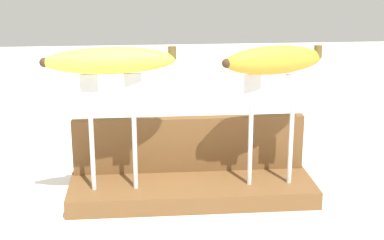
{
  "coord_description": "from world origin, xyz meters",
  "views": [
    {
      "loc": [
        -0.08,
        -0.85,
        0.38
      ],
      "look_at": [
        0.0,
        0.0,
        0.13
      ],
      "focal_mm": 55.23,
      "sensor_mm": 36.0,
      "label": 1
    }
  ],
  "objects_px": {
    "fork_stand_right": "(272,119)",
    "banana_raised_left": "(110,61)",
    "fork_fallen_near": "(255,163)",
    "fork_stand_left": "(112,121)",
    "banana_raised_right": "(274,60)"
  },
  "relations": [
    {
      "from": "fork_stand_right",
      "to": "banana_raised_left",
      "type": "bearing_deg",
      "value": -180.0
    },
    {
      "from": "fork_stand_right",
      "to": "fork_fallen_near",
      "type": "height_order",
      "value": "fork_stand_right"
    },
    {
      "from": "banana_raised_left",
      "to": "fork_fallen_near",
      "type": "height_order",
      "value": "banana_raised_left"
    },
    {
      "from": "banana_raised_left",
      "to": "fork_stand_left",
      "type": "bearing_deg",
      "value": 3.6
    },
    {
      "from": "banana_raised_right",
      "to": "fork_fallen_near",
      "type": "xyz_separation_m",
      "value": [
        0.01,
        0.15,
        -0.22
      ]
    },
    {
      "from": "fork_stand_right",
      "to": "banana_raised_right",
      "type": "distance_m",
      "value": 0.09
    },
    {
      "from": "banana_raised_right",
      "to": "banana_raised_left",
      "type": "bearing_deg",
      "value": 180.0
    },
    {
      "from": "fork_stand_left",
      "to": "fork_fallen_near",
      "type": "height_order",
      "value": "fork_stand_left"
    },
    {
      "from": "fork_stand_right",
      "to": "banana_raised_right",
      "type": "bearing_deg",
      "value": -166.1
    },
    {
      "from": "fork_stand_left",
      "to": "fork_fallen_near",
      "type": "relative_size",
      "value": 1.04
    },
    {
      "from": "banana_raised_right",
      "to": "fork_fallen_near",
      "type": "bearing_deg",
      "value": 86.7
    },
    {
      "from": "fork_stand_left",
      "to": "banana_raised_right",
      "type": "bearing_deg",
      "value": -0.0
    },
    {
      "from": "banana_raised_left",
      "to": "banana_raised_right",
      "type": "relative_size",
      "value": 1.21
    },
    {
      "from": "fork_stand_left",
      "to": "fork_stand_right",
      "type": "distance_m",
      "value": 0.24
    },
    {
      "from": "fork_stand_left",
      "to": "banana_raised_left",
      "type": "bearing_deg",
      "value": -176.4
    }
  ]
}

